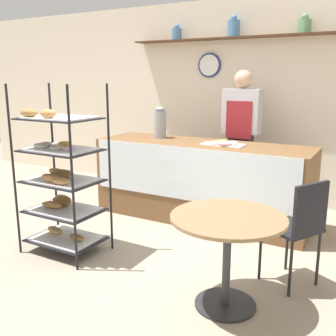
{
  "coord_description": "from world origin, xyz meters",
  "views": [
    {
      "loc": [
        1.86,
        -2.89,
        1.66
      ],
      "look_at": [
        0.0,
        0.43,
        0.79
      ],
      "focal_mm": 42.0,
      "sensor_mm": 36.0,
      "label": 1
    }
  ],
  "objects_px": {
    "person_worker": "(241,134)",
    "cafe_table": "(227,238)",
    "pastry_rack": "(60,180)",
    "donut_tray_counter": "(223,143)",
    "coffee_carafe": "(160,123)",
    "cafe_chair": "(300,223)"
  },
  "relations": [
    {
      "from": "cafe_table",
      "to": "pastry_rack",
      "type": "bearing_deg",
      "value": 175.5
    },
    {
      "from": "person_worker",
      "to": "cafe_table",
      "type": "xyz_separation_m",
      "value": [
        0.7,
        -2.26,
        -0.43
      ]
    },
    {
      "from": "coffee_carafe",
      "to": "cafe_chair",
      "type": "bearing_deg",
      "value": -31.03
    },
    {
      "from": "cafe_table",
      "to": "cafe_chair",
      "type": "xyz_separation_m",
      "value": [
        0.4,
        0.54,
        0.01
      ]
    },
    {
      "from": "person_worker",
      "to": "pastry_rack",
      "type": "bearing_deg",
      "value": -116.16
    },
    {
      "from": "pastry_rack",
      "to": "person_worker",
      "type": "height_order",
      "value": "person_worker"
    },
    {
      "from": "cafe_table",
      "to": "donut_tray_counter",
      "type": "relative_size",
      "value": 1.75
    },
    {
      "from": "cafe_chair",
      "to": "person_worker",
      "type": "bearing_deg",
      "value": -118.57
    },
    {
      "from": "pastry_rack",
      "to": "donut_tray_counter",
      "type": "distance_m",
      "value": 1.82
    },
    {
      "from": "pastry_rack",
      "to": "donut_tray_counter",
      "type": "bearing_deg",
      "value": 53.64
    },
    {
      "from": "pastry_rack",
      "to": "cafe_table",
      "type": "distance_m",
      "value": 1.75
    },
    {
      "from": "cafe_table",
      "to": "coffee_carafe",
      "type": "xyz_separation_m",
      "value": [
        -1.57,
        1.72,
        0.58
      ]
    },
    {
      "from": "cafe_chair",
      "to": "donut_tray_counter",
      "type": "height_order",
      "value": "donut_tray_counter"
    },
    {
      "from": "person_worker",
      "to": "donut_tray_counter",
      "type": "xyz_separation_m",
      "value": [
        0.03,
        -0.67,
        -0.02
      ]
    },
    {
      "from": "pastry_rack",
      "to": "coffee_carafe",
      "type": "distance_m",
      "value": 1.64
    },
    {
      "from": "person_worker",
      "to": "coffee_carafe",
      "type": "distance_m",
      "value": 1.04
    },
    {
      "from": "coffee_carafe",
      "to": "cafe_table",
      "type": "bearing_deg",
      "value": -47.68
    },
    {
      "from": "cafe_table",
      "to": "cafe_chair",
      "type": "bearing_deg",
      "value": 53.76
    },
    {
      "from": "person_worker",
      "to": "cafe_table",
      "type": "distance_m",
      "value": 2.4
    },
    {
      "from": "cafe_table",
      "to": "coffee_carafe",
      "type": "relative_size",
      "value": 2.13
    },
    {
      "from": "pastry_rack",
      "to": "coffee_carafe",
      "type": "relative_size",
      "value": 4.14
    },
    {
      "from": "cafe_chair",
      "to": "donut_tray_counter",
      "type": "xyz_separation_m",
      "value": [
        -1.07,
        1.05,
        0.39
      ]
    }
  ]
}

